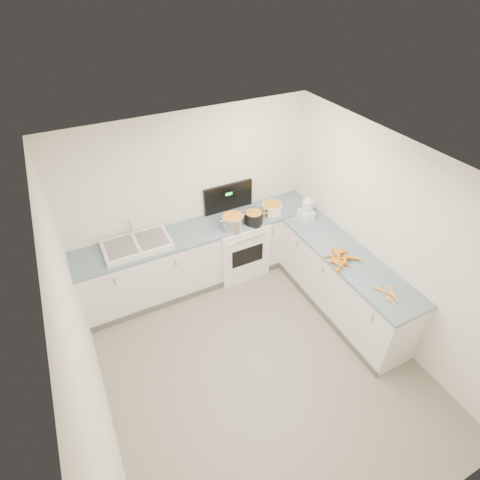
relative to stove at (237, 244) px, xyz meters
name	(u,v)px	position (x,y,z in m)	size (l,w,h in m)	color
floor	(259,363)	(-0.55, -1.69, -0.47)	(3.50, 4.00, 0.00)	gray
ceiling	(268,183)	(-0.55, -1.69, 2.03)	(3.50, 4.00, 0.00)	white
wall_back	(192,200)	(-0.55, 0.31, 0.78)	(3.50, 2.50, 0.00)	white
wall_left	(84,358)	(-2.30, -1.69, 0.78)	(4.00, 2.50, 0.00)	white
wall_right	(391,244)	(1.20, -1.69, 0.78)	(4.00, 2.50, 0.00)	white
counter_back	(203,255)	(-0.55, 0.01, 0.00)	(3.50, 0.62, 0.94)	white
counter_right	(343,283)	(0.90, -1.39, 0.00)	(0.62, 2.20, 0.94)	white
stove	(237,244)	(0.00, 0.00, 0.00)	(0.76, 0.65, 1.36)	white
sink	(137,245)	(-1.45, 0.02, 0.50)	(0.86, 0.52, 0.31)	white
steel_pot	(233,223)	(-0.15, -0.17, 0.56)	(0.30, 0.30, 0.22)	silver
black_pot	(254,218)	(0.17, -0.18, 0.54)	(0.26, 0.26, 0.19)	black
wooden_spoon	(254,212)	(0.17, -0.18, 0.64)	(0.02, 0.02, 0.41)	#AD7A47
mixing_bowl	(272,208)	(0.54, -0.07, 0.53)	(0.30, 0.30, 0.14)	white
extract_bottle	(267,214)	(0.41, -0.14, 0.52)	(0.04, 0.04, 0.11)	#593319
spice_jar	(272,213)	(0.49, -0.14, 0.51)	(0.05, 0.05, 0.08)	#E5B266
food_processor	(307,211)	(0.88, -0.45, 0.61)	(0.17, 0.21, 0.35)	white
carrot_pile	(341,258)	(0.75, -1.40, 0.50)	(0.43, 0.41, 0.10)	orange
peeled_carrots	(390,295)	(0.85, -2.14, 0.49)	(0.19, 0.36, 0.04)	#FF9D26
peelings	(123,248)	(-1.63, -0.03, 0.54)	(0.20, 0.23, 0.01)	tan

